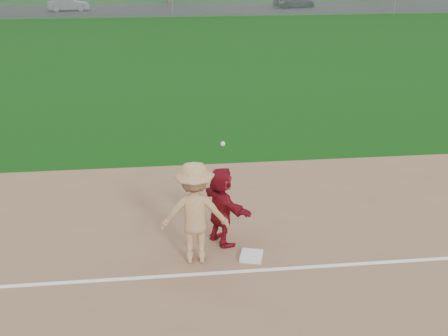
{
  "coord_description": "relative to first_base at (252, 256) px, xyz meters",
  "views": [
    {
      "loc": [
        -1.36,
        -10.15,
        6.03
      ],
      "look_at": [
        0.0,
        1.5,
        1.3
      ],
      "focal_mm": 45.0,
      "sensor_mm": 36.0,
      "label": 1
    }
  ],
  "objects": [
    {
      "name": "first_base_play",
      "position": [
        -1.14,
        0.08,
        1.01
      ],
      "size": [
        1.4,
        0.85,
        2.46
      ],
      "color": "#A0A0A3",
      "rests_on": "infield_dirt"
    },
    {
      "name": "first_base",
      "position": [
        0.0,
        0.0,
        0.0
      ],
      "size": [
        0.54,
        0.54,
        0.1
      ],
      "primitive_type": "cube",
      "rotation": [
        0.0,
        0.0,
        -0.28
      ],
      "color": "white",
      "rests_on": "infield_dirt"
    },
    {
      "name": "base_runner",
      "position": [
        -0.54,
        0.73,
        0.81
      ],
      "size": [
        1.17,
        1.66,
        1.73
      ],
      "primitive_type": "imported",
      "rotation": [
        0.0,
        0.0,
        2.03
      ],
      "color": "maroon",
      "rests_on": "infield_dirt"
    },
    {
      "name": "car_mid",
      "position": [
        -9.91,
        46.0,
        0.56
      ],
      "size": [
        3.88,
        1.79,
        1.23
      ],
      "primitive_type": "imported",
      "rotation": [
        0.0,
        0.0,
        1.7
      ],
      "color": "slate",
      "rests_on": "parking_asphalt"
    },
    {
      "name": "ground",
      "position": [
        -0.36,
        0.32,
        -0.07
      ],
      "size": [
        160.0,
        160.0,
        0.0
      ],
      "primitive_type": "plane",
      "color": "#0D3D0B",
      "rests_on": "ground"
    },
    {
      "name": "parking_asphalt",
      "position": [
        -0.36,
        46.32,
        -0.06
      ],
      "size": [
        120.0,
        10.0,
        0.01
      ],
      "primitive_type": "cube",
      "color": "black",
      "rests_on": "ground"
    },
    {
      "name": "foul_line",
      "position": [
        -0.36,
        -0.48,
        -0.04
      ],
      "size": [
        60.0,
        0.1,
        0.01
      ],
      "primitive_type": "cube",
      "color": "white",
      "rests_on": "infield_dirt"
    },
    {
      "name": "car_right",
      "position": [
        11.8,
        46.28,
        0.55
      ],
      "size": [
        4.47,
        2.47,
        1.23
      ],
      "primitive_type": "imported",
      "rotation": [
        0.0,
        0.0,
        1.76
      ],
      "color": "black",
      "rests_on": "parking_asphalt"
    }
  ]
}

